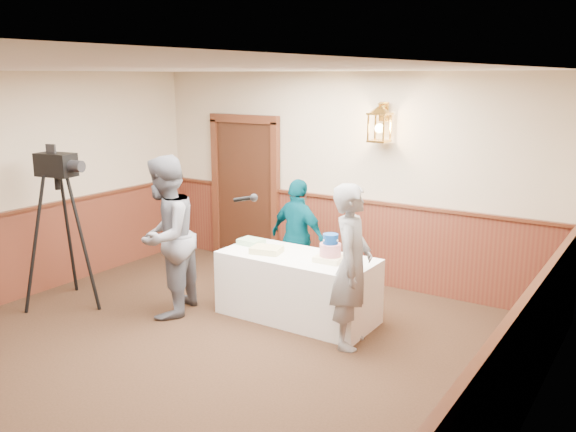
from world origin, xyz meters
name	(u,v)px	position (x,y,z in m)	size (l,w,h in m)	color
ground	(163,377)	(0.00, 0.00, 0.00)	(7.00, 7.00, 0.00)	black
room_shell	(186,209)	(-0.05, 0.45, 1.52)	(6.02, 7.02, 2.81)	#C5B594
display_table	(297,287)	(0.29, 1.90, 0.38)	(1.80, 0.80, 0.75)	white
tiered_cake	(330,250)	(0.70, 1.92, 0.87)	(0.31, 0.31, 0.31)	#FFF5C1
sheet_cake_yellow	(267,250)	(-0.07, 1.80, 0.79)	(0.34, 0.26, 0.07)	#D8C881
sheet_cake_green	(251,242)	(-0.43, 1.99, 0.78)	(0.28, 0.23, 0.07)	#93D095
interviewer	(165,237)	(-1.05, 1.17, 0.94)	(1.63, 1.09, 1.87)	slate
baker	(352,266)	(1.13, 1.59, 0.85)	(0.62, 0.41, 1.71)	gray
assistant_p	(298,237)	(-0.14, 2.59, 0.75)	(0.87, 0.36, 1.49)	#014251
tv_camera_rig	(62,238)	(-2.32, 0.73, 0.84)	(0.73, 0.68, 1.86)	black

